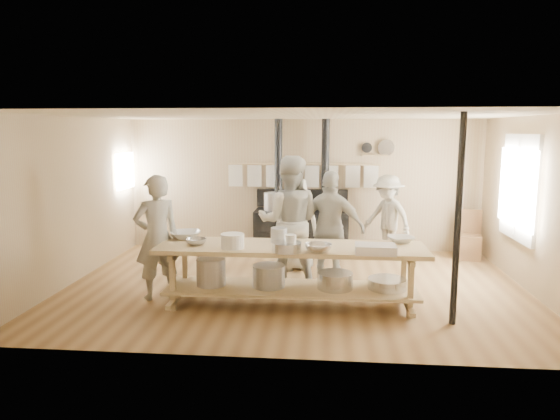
% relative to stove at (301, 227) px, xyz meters
% --- Properties ---
extents(ground, '(7.00, 7.00, 0.00)m').
position_rel_stove_xyz_m(ground, '(0.01, -2.12, -0.52)').
color(ground, brown).
rests_on(ground, ground).
extents(room_shell, '(7.00, 7.00, 7.00)m').
position_rel_stove_xyz_m(room_shell, '(0.01, -2.12, 1.10)').
color(room_shell, tan).
rests_on(room_shell, ground).
extents(window_right, '(0.09, 1.50, 1.65)m').
position_rel_stove_xyz_m(window_right, '(3.48, -1.52, 0.98)').
color(window_right, beige).
rests_on(window_right, ground).
extents(left_opening, '(0.00, 0.90, 0.90)m').
position_rel_stove_xyz_m(left_opening, '(-3.44, -0.12, 1.08)').
color(left_opening, white).
rests_on(left_opening, ground).
extents(stove, '(1.90, 0.75, 2.60)m').
position_rel_stove_xyz_m(stove, '(0.00, 0.00, 0.00)').
color(stove, black).
rests_on(stove, ground).
extents(towel_rail, '(3.00, 0.04, 0.47)m').
position_rel_stove_xyz_m(towel_rail, '(0.01, 0.28, 1.03)').
color(towel_rail, '#A0885B').
rests_on(towel_rail, ground).
extents(back_wall_shelf, '(0.63, 0.14, 0.32)m').
position_rel_stove_xyz_m(back_wall_shelf, '(1.47, 0.32, 1.48)').
color(back_wall_shelf, '#A0885B').
rests_on(back_wall_shelf, ground).
extents(prep_table, '(3.60, 0.90, 0.85)m').
position_rel_stove_xyz_m(prep_table, '(-0.00, -3.02, -0.00)').
color(prep_table, '#A0885B').
rests_on(prep_table, ground).
extents(support_post, '(0.08, 0.08, 2.60)m').
position_rel_stove_xyz_m(support_post, '(2.06, -3.47, 0.78)').
color(support_post, black).
rests_on(support_post, ground).
extents(cook_far_left, '(0.78, 0.72, 1.78)m').
position_rel_stove_xyz_m(cook_far_left, '(-1.91, -2.84, 0.37)').
color(cook_far_left, '#A8A695').
rests_on(cook_far_left, ground).
extents(cook_left, '(0.98, 0.76, 2.01)m').
position_rel_stove_xyz_m(cook_left, '(-0.08, -2.07, 0.48)').
color(cook_left, '#A8A695').
rests_on(cook_left, ground).
extents(cook_center, '(0.89, 0.70, 1.60)m').
position_rel_stove_xyz_m(cook_center, '(-0.02, -1.20, 0.28)').
color(cook_center, '#A8A695').
rests_on(cook_center, ground).
extents(cook_right, '(1.12, 0.69, 1.78)m').
position_rel_stove_xyz_m(cook_right, '(0.55, -1.96, 0.37)').
color(cook_right, '#A8A695').
rests_on(cook_right, ground).
extents(cook_by_window, '(1.13, 1.13, 1.57)m').
position_rel_stove_xyz_m(cook_by_window, '(1.63, -0.22, 0.26)').
color(cook_by_window, '#A8A695').
rests_on(cook_by_window, ground).
extents(chair, '(0.51, 0.51, 0.91)m').
position_rel_stove_xyz_m(chair, '(3.16, -0.15, -0.25)').
color(chair, '#523820').
rests_on(chair, ground).
extents(bowl_white_a, '(0.53, 0.53, 0.10)m').
position_rel_stove_xyz_m(bowl_white_a, '(-1.53, -2.69, 0.38)').
color(bowl_white_a, white).
rests_on(bowl_white_a, prep_table).
extents(bowl_steel_a, '(0.39, 0.39, 0.09)m').
position_rel_stove_xyz_m(bowl_steel_a, '(-1.28, -3.08, 0.37)').
color(bowl_steel_a, silver).
rests_on(bowl_steel_a, prep_table).
extents(bowl_white_b, '(0.44, 0.44, 0.09)m').
position_rel_stove_xyz_m(bowl_white_b, '(1.51, -2.69, 0.37)').
color(bowl_white_b, white).
rests_on(bowl_white_b, prep_table).
extents(bowl_steel_b, '(0.44, 0.44, 0.11)m').
position_rel_stove_xyz_m(bowl_steel_b, '(0.38, -3.35, 0.38)').
color(bowl_steel_b, silver).
rests_on(bowl_steel_b, prep_table).
extents(roasting_pan, '(0.52, 0.35, 0.11)m').
position_rel_stove_xyz_m(roasting_pan, '(1.10, -3.35, 0.39)').
color(roasting_pan, '#B2B2B7').
rests_on(roasting_pan, prep_table).
extents(mixing_bowl_large, '(0.47, 0.47, 0.12)m').
position_rel_stove_xyz_m(mixing_bowl_large, '(-0.03, -3.35, 0.39)').
color(mixing_bowl_large, silver).
rests_on(mixing_bowl_large, prep_table).
extents(bucket_galv, '(0.28, 0.28, 0.21)m').
position_rel_stove_xyz_m(bucket_galv, '(-0.17, -2.85, 0.43)').
color(bucket_galv, gray).
rests_on(bucket_galv, prep_table).
extents(deep_bowl_enamel, '(0.38, 0.38, 0.19)m').
position_rel_stove_xyz_m(deep_bowl_enamel, '(-0.75, -3.23, 0.43)').
color(deep_bowl_enamel, white).
rests_on(deep_bowl_enamel, prep_table).
extents(pitcher, '(0.15, 0.15, 0.22)m').
position_rel_stove_xyz_m(pitcher, '(0.03, -3.35, 0.44)').
color(pitcher, white).
rests_on(pitcher, prep_table).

